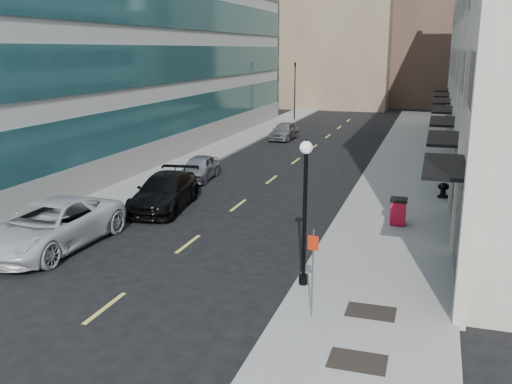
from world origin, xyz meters
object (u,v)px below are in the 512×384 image
Objects in this scene: sign_post at (313,262)px; car_black_pickup at (165,192)px; car_grey_sedan at (284,131)px; traffic_signal at (295,66)px; urn_planter at (443,189)px; trash_bin at (398,210)px; car_white_van at (51,225)px; car_silver_sedan at (199,168)px; lamppost at (305,200)px.

car_black_pickup is at bearing 140.78° from sign_post.
sign_post reaches higher than car_grey_sedan.
sign_post is (11.54, -45.01, -3.92)m from traffic_signal.
car_grey_sedan is 5.65× the size of urn_planter.
car_grey_sedan is 3.73× the size of trash_bin.
car_white_van is at bearing -152.52° from trash_bin.
car_grey_sedan is at bearing 81.82° from car_silver_sedan.
sign_post reaches higher than car_white_van.
car_white_van is at bearing -91.39° from car_grey_sedan.
lamppost reaches higher than trash_bin.
car_black_pickup is (2.30, -35.55, -4.90)m from traffic_signal.
lamppost is (8.50, -7.28, 2.11)m from car_black_pickup.
car_white_van is at bearing -140.11° from urn_planter.
car_silver_sedan is 16.59m from lamppost.
traffic_signal is at bearing 85.99° from car_black_pickup.
sign_post is at bearing -53.39° from car_black_pickup.
car_silver_sedan is 3.58× the size of trash_bin.
car_silver_sedan is 0.96× the size of car_grey_sedan.
trash_bin is 8.15m from lamppost.
trash_bin is at bearing -69.48° from traffic_signal.
car_white_van is (0.70, -42.00, -4.81)m from traffic_signal.
car_grey_sedan is at bearing 88.59° from car_white_van.
car_silver_sedan is at bearing 152.41° from trash_bin.
car_white_van is 11.28m from sign_post.
car_black_pickup reaches higher than urn_planter.
lamppost is (8.50, -29.83, 2.20)m from car_grey_sedan.
car_black_pickup is at bearing -156.43° from urn_planter.
traffic_signal is 1.68× the size of car_silver_sedan.
traffic_signal reaches higher than car_silver_sedan.
urn_planter is at bearing 15.86° from car_black_pickup.
car_black_pickup is at bearing 77.82° from car_white_van.
car_white_van is 2.54× the size of sign_post.
urn_planter is at bearing -63.26° from traffic_signal.
urn_planter is (3.56, 15.04, -1.18)m from sign_post.
car_silver_sedan is 0.87× the size of lamppost.
car_silver_sedan is at bearing -87.19° from traffic_signal.
traffic_signal is at bearing 92.70° from car_white_van.
car_silver_sedan is (0.74, 12.69, -0.20)m from car_white_van.
trash_bin is 5.71m from urn_planter.
car_grey_sedan is 33.33m from sign_post.
car_black_pickup is at bearing -179.44° from trash_bin.
trash_bin is (10.93, 0.19, -0.05)m from car_black_pickup.
car_silver_sedan is at bearing 88.42° from car_white_van.
car_black_pickup reaches higher than car_silver_sedan.
car_black_pickup is at bearing 139.42° from lamppost.
car_grey_sedan is at bearing -79.97° from traffic_signal.
sign_post is (10.10, -15.70, 1.09)m from car_silver_sedan.
lamppost is (-2.43, -7.47, 2.16)m from trash_bin.
trash_bin is at bearing 86.50° from sign_post.
trash_bin is 0.45× the size of sign_post.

